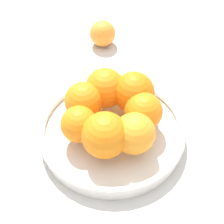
{
  "coord_description": "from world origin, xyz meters",
  "views": [
    {
      "loc": [
        -0.21,
        0.31,
        0.48
      ],
      "look_at": [
        0.0,
        0.0,
        0.07
      ],
      "focal_mm": 50.0,
      "sensor_mm": 36.0,
      "label": 1
    }
  ],
  "objects": [
    {
      "name": "ground_plane",
      "position": [
        0.0,
        0.0,
        0.0
      ],
      "size": [
        4.0,
        4.0,
        0.0
      ],
      "primitive_type": "plane",
      "color": "beige"
    },
    {
      "name": "fruit_bowl",
      "position": [
        0.0,
        0.0,
        0.02
      ],
      "size": [
        0.28,
        0.28,
        0.03
      ],
      "color": "silver",
      "rests_on": "ground_plane"
    },
    {
      "name": "orange_pile",
      "position": [
        0.0,
        -0.0,
        0.07
      ],
      "size": [
        0.19,
        0.19,
        0.08
      ],
      "color": "orange",
      "rests_on": "fruit_bowl"
    },
    {
      "name": "stray_orange",
      "position": [
        0.19,
        -0.24,
        0.03
      ],
      "size": [
        0.07,
        0.07,
        0.07
      ],
      "primitive_type": "sphere",
      "color": "orange",
      "rests_on": "ground_plane"
    }
  ]
}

